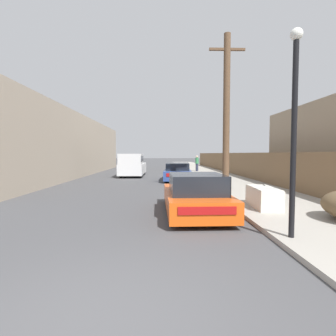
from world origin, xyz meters
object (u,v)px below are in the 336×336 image
at_px(car_parked_mid, 178,172).
at_px(street_lamp, 294,117).
at_px(parked_sports_car_red, 195,196).
at_px(utility_pole, 226,111).
at_px(discarded_fridge, 263,197).
at_px(pickup_truck, 132,165).
at_px(pedestrian, 197,163).

distance_m(car_parked_mid, street_lamp, 13.69).
relative_size(parked_sports_car_red, utility_pole, 0.55).
bearing_deg(parked_sports_car_red, car_parked_mid, 88.56).
distance_m(discarded_fridge, parked_sports_car_red, 2.43).
bearing_deg(car_parked_mid, utility_pole, -66.25).
bearing_deg(utility_pole, pickup_truck, 122.11).
bearing_deg(street_lamp, pickup_truck, 107.50).
bearing_deg(pedestrian, pickup_truck, -141.46).
bearing_deg(utility_pole, street_lamp, -93.34).
relative_size(discarded_fridge, utility_pole, 0.23).
height_order(parked_sports_car_red, utility_pole, utility_pole).
bearing_deg(street_lamp, utility_pole, 86.66).
xyz_separation_m(discarded_fridge, utility_pole, (-0.20, 4.46, 3.65)).
distance_m(parked_sports_car_red, car_parked_mid, 10.61).
bearing_deg(pedestrian, utility_pole, -91.90).
xyz_separation_m(car_parked_mid, utility_pole, (2.11, -5.73, 3.51)).
bearing_deg(pickup_truck, pedestrian, -141.01).
height_order(utility_pole, pedestrian, utility_pole).
bearing_deg(discarded_fridge, parked_sports_car_red, -167.14).
xyz_separation_m(parked_sports_car_red, utility_pole, (2.20, 4.87, 3.52)).
relative_size(parked_sports_car_red, pedestrian, 2.63).
xyz_separation_m(pickup_truck, pedestrian, (6.24, 4.97, -0.00)).
bearing_deg(parked_sports_car_red, utility_pole, 64.79).
height_order(discarded_fridge, street_lamp, street_lamp).
bearing_deg(parked_sports_car_red, pedestrian, 81.07).
bearing_deg(pedestrian, parked_sports_car_red, -97.97).
distance_m(parked_sports_car_red, pickup_truck, 14.52).
distance_m(discarded_fridge, utility_pole, 5.77).
distance_m(parked_sports_car_red, pedestrian, 19.23).
relative_size(discarded_fridge, street_lamp, 0.41).
xyz_separation_m(pickup_truck, utility_pole, (5.77, -9.19, 3.16)).
bearing_deg(street_lamp, car_parked_mid, 97.04).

